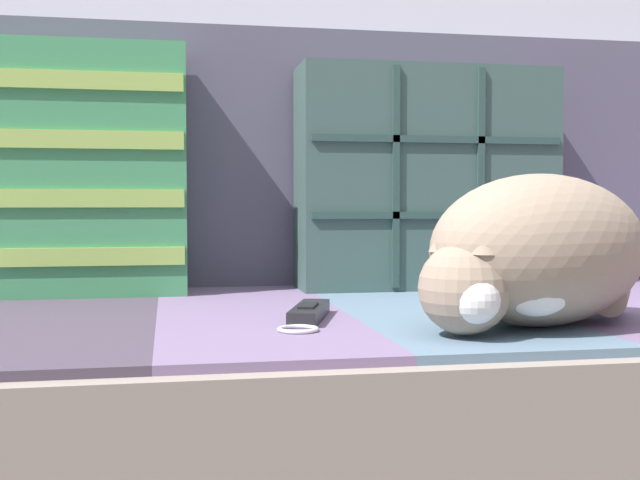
% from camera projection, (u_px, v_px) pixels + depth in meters
% --- Properties ---
extents(couch, '(1.90, 0.87, 0.39)m').
position_uv_depth(couch, '(416.00, 434.00, 1.21)').
color(couch, brown).
rests_on(couch, ground_plane).
extents(sofa_backrest, '(1.86, 0.14, 0.47)m').
position_uv_depth(sofa_backrest, '(360.00, 160.00, 1.55)').
color(sofa_backrest, '#514C60').
rests_on(sofa_backrest, couch).
extents(throw_pillow_quilted, '(0.46, 0.14, 0.39)m').
position_uv_depth(throw_pillow_quilted, '(426.00, 178.00, 1.42)').
color(throw_pillow_quilted, '#38514C').
rests_on(throw_pillow_quilted, couch).
extents(throw_pillow_striped, '(0.40, 0.14, 0.41)m').
position_uv_depth(throw_pillow_striped, '(63.00, 170.00, 1.30)').
color(throw_pillow_striped, '#3D8956').
rests_on(throw_pillow_striped, couch).
extents(sleeping_cat, '(0.39, 0.34, 0.19)m').
position_uv_depth(sleeping_cat, '(535.00, 254.00, 0.97)').
color(sleeping_cat, gray).
rests_on(sleeping_cat, couch).
extents(game_remote_near, '(0.10, 0.20, 0.02)m').
position_uv_depth(game_remote_near, '(308.00, 314.00, 1.03)').
color(game_remote_near, black).
rests_on(game_remote_near, couch).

